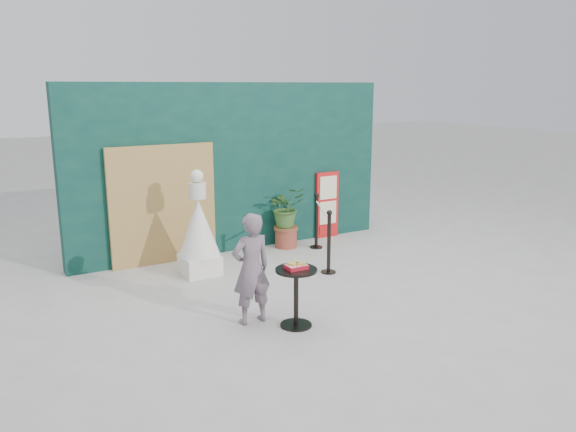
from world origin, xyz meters
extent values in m
plane|color=#ADAAA5|center=(0.00, 0.00, 0.00)|extent=(60.00, 60.00, 0.00)
cube|color=#0A2E2B|center=(0.00, 3.15, 1.50)|extent=(6.00, 0.30, 3.00)
cube|color=tan|center=(-1.40, 2.94, 1.00)|extent=(1.80, 0.08, 2.00)
imported|color=slate|center=(-1.23, -0.02, 0.71)|extent=(0.53, 0.36, 1.43)
cube|color=red|center=(1.90, 2.96, 0.65)|extent=(0.50, 0.06, 1.30)
cube|color=beige|center=(1.90, 2.92, 1.00)|extent=(0.38, 0.02, 0.45)
cube|color=beige|center=(1.90, 2.92, 0.50)|extent=(0.38, 0.02, 0.45)
cube|color=red|center=(1.90, 2.92, 0.15)|extent=(0.38, 0.02, 0.18)
cube|color=white|center=(-1.11, 2.09, 0.15)|extent=(0.56, 0.56, 0.31)
cone|color=silver|center=(-1.11, 2.09, 0.77)|extent=(0.66, 0.66, 0.92)
cylinder|color=beige|center=(-1.11, 2.09, 1.35)|extent=(0.27, 0.27, 0.25)
sphere|color=silver|center=(-1.11, 2.09, 1.58)|extent=(0.21, 0.21, 0.21)
cylinder|color=black|center=(-0.80, -0.40, 0.01)|extent=(0.40, 0.40, 0.02)
cylinder|color=black|center=(-0.80, -0.40, 0.36)|extent=(0.06, 0.06, 0.72)
cylinder|color=black|center=(-0.80, -0.40, 0.73)|extent=(0.52, 0.52, 0.03)
cube|color=#AB1222|center=(-0.80, -0.40, 0.78)|extent=(0.26, 0.19, 0.05)
cube|color=red|center=(-0.80, -0.40, 0.80)|extent=(0.24, 0.17, 0.00)
cube|color=#DFBA51|center=(-0.84, -0.39, 0.82)|extent=(0.15, 0.14, 0.02)
cube|color=tan|center=(-0.75, -0.42, 0.82)|extent=(0.13, 0.13, 0.02)
cone|color=yellow|center=(-0.78, -0.35, 0.83)|extent=(0.06, 0.06, 0.06)
cylinder|color=brown|center=(0.83, 2.73, 0.17)|extent=(0.41, 0.41, 0.34)
cylinder|color=brown|center=(0.83, 2.73, 0.37)|extent=(0.45, 0.45, 0.06)
imported|color=#355C27|center=(0.83, 2.73, 0.77)|extent=(0.67, 0.58, 0.74)
cylinder|color=black|center=(0.70, 1.11, 0.01)|extent=(0.24, 0.24, 0.02)
cylinder|color=black|center=(0.70, 1.11, 0.48)|extent=(0.06, 0.06, 0.96)
sphere|color=black|center=(0.70, 1.11, 0.99)|extent=(0.09, 0.09, 0.09)
cylinder|color=black|center=(1.30, 2.41, 0.01)|extent=(0.24, 0.24, 0.02)
cylinder|color=black|center=(1.30, 2.41, 0.48)|extent=(0.06, 0.06, 0.96)
sphere|color=black|center=(1.30, 2.41, 0.99)|extent=(0.09, 0.09, 0.09)
cylinder|color=white|center=(1.00, 1.76, 0.88)|extent=(0.63, 1.31, 0.03)
camera|label=1|loc=(-4.16, -6.02, 2.94)|focal=35.00mm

